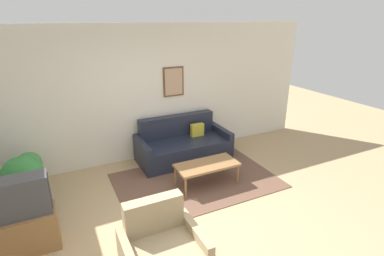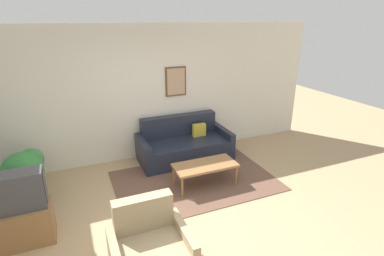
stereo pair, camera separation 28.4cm
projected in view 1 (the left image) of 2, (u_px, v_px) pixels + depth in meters
The scene contains 11 objects.
ground_plane at pixel (192, 231), 4.17m from camera, with size 16.00×16.00×0.00m, color tan.
area_rug at pixel (196, 180), 5.43m from camera, with size 2.82×1.86×0.01m.
wall_back at pixel (135, 95), 5.88m from camera, with size 8.00×0.09×2.70m.
couch at pixel (183, 145), 6.20m from camera, with size 1.87×0.90×0.86m.
coffee_table at pixel (207, 166), 5.19m from camera, with size 1.09×0.51×0.40m.
tv_stand at pixel (28, 232), 3.77m from camera, with size 0.71×0.41×0.51m.
tv at pixel (20, 197), 3.59m from camera, with size 0.66×0.28×0.51m.
armchair at pixel (163, 254), 3.37m from camera, with size 0.88×0.76×0.86m.
potted_plant_tall at pixel (23, 178), 4.33m from camera, with size 0.59×0.59×0.93m.
potted_plant_by_window at pixel (30, 167), 5.00m from camera, with size 0.41×0.41×0.70m.
potted_plant_small at pixel (26, 172), 4.77m from camera, with size 0.43×0.43×0.73m.
Camera 1 is at (-1.50, -3.06, 2.80)m, focal length 28.00 mm.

